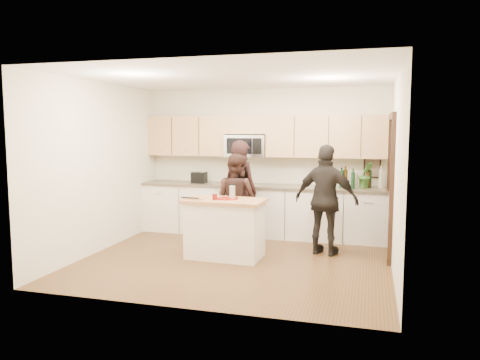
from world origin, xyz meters
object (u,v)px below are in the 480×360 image
(island, at_px, (225,228))
(woman_left, at_px, (241,191))
(woman_right, at_px, (326,200))
(woman_center, at_px, (236,200))
(toaster, at_px, (199,178))

(island, bearing_deg, woman_left, 94.30)
(woman_left, height_order, woman_right, woman_left)
(island, bearing_deg, woman_center, 95.69)
(island, xyz_separation_m, toaster, (-1.01, 1.59, 0.59))
(woman_left, bearing_deg, island, 117.49)
(island, height_order, woman_left, woman_left)
(woman_center, bearing_deg, island, 114.99)
(toaster, relative_size, woman_right, 0.15)
(woman_center, bearing_deg, woman_right, -165.33)
(woman_right, bearing_deg, woman_center, 7.47)
(toaster, distance_m, woman_right, 2.67)
(woman_right, bearing_deg, woman_left, -2.31)
(toaster, height_order, woman_left, woman_left)
(toaster, xyz_separation_m, woman_center, (0.96, -0.81, -0.27))
(woman_left, bearing_deg, woman_right, -171.22)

